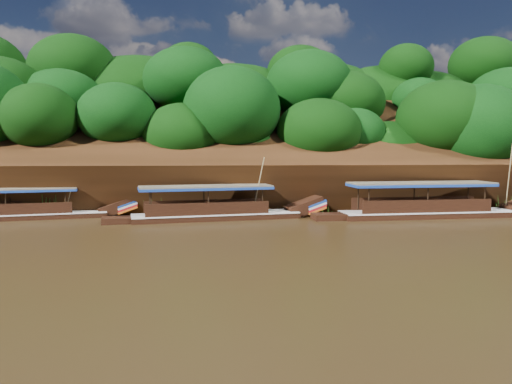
% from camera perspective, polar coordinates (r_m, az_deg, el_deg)
% --- Properties ---
extents(ground, '(160.00, 160.00, 0.00)m').
position_cam_1_polar(ground, '(28.04, -0.73, -5.18)').
color(ground, black).
rests_on(ground, ground).
extents(riverbank, '(120.00, 30.06, 19.40)m').
position_cam_1_polar(riverbank, '(50.38, -2.61, 1.53)').
color(riverbank, black).
rests_on(riverbank, ground).
extents(boat_0, '(15.76, 3.34, 5.78)m').
position_cam_1_polar(boat_0, '(38.40, 20.44, -1.86)').
color(boat_0, black).
rests_on(boat_0, ground).
extents(boat_1, '(13.90, 4.37, 4.81)m').
position_cam_1_polar(boat_1, '(35.06, -3.41, -2.24)').
color(boat_1, black).
rests_on(boat_1, ground).
extents(boat_2, '(13.95, 4.64, 4.91)m').
position_cam_1_polar(boat_2, '(38.62, -24.34, -2.07)').
color(boat_2, black).
rests_on(boat_2, ground).
extents(reeds, '(49.44, 2.39, 2.17)m').
position_cam_1_polar(reeds, '(37.27, -7.55, -1.37)').
color(reeds, '#2E5C17').
rests_on(reeds, ground).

